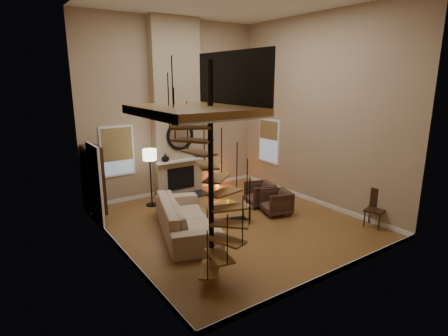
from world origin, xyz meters
TOP-DOWN VIEW (x-y plane):
  - ground at (0.00, 0.00)m, footprint 6.00×6.50m
  - back_wall at (0.00, 3.25)m, footprint 6.00×0.02m
  - front_wall at (0.00, -3.25)m, footprint 6.00×0.02m
  - left_wall at (-3.00, 0.00)m, footprint 0.02×6.50m
  - right_wall at (3.00, 0.00)m, footprint 0.02×6.50m
  - baseboard_back at (0.00, 3.24)m, footprint 6.00×0.02m
  - baseboard_front at (0.00, -3.24)m, footprint 6.00×0.02m
  - baseboard_left at (-2.99, 0.00)m, footprint 0.02×6.50m
  - baseboard_right at (2.99, 0.00)m, footprint 0.02×6.50m
  - chimney_breast at (0.00, 3.06)m, footprint 1.60×0.38m
  - hearth at (0.00, 2.57)m, footprint 1.50×0.60m
  - firebox at (0.00, 2.86)m, footprint 0.95×0.02m
  - mantel at (0.00, 2.78)m, footprint 1.70×0.18m
  - mirror_frame at (0.00, 2.84)m, footprint 0.94×0.10m
  - mirror_disc at (0.00, 2.85)m, footprint 0.80×0.01m
  - vase_left at (-0.55, 2.82)m, footprint 0.24×0.24m
  - vase_right at (0.60, 2.82)m, footprint 0.20×0.20m
  - window_back at (-1.90, 3.22)m, footprint 1.02×0.06m
  - window_right at (2.97, 2.00)m, footprint 0.06×1.02m
  - entry_door at (-2.95, 1.80)m, footprint 0.10×1.05m
  - loft at (-2.04, -1.80)m, footprint 1.70×2.20m
  - spiral_stair at (-1.78, -1.79)m, footprint 1.47×1.47m
  - hutch at (-2.75, 2.82)m, footprint 0.40×0.85m
  - sofa at (-1.33, 0.14)m, footprint 1.95×3.10m
  - armchair_near at (1.50, 0.59)m, footprint 0.93×0.92m
  - armchair_far at (1.42, -0.22)m, footprint 0.93×0.91m
  - coffee_table at (-0.09, 0.05)m, footprint 1.29×0.86m
  - bowl at (-0.09, 0.10)m, footprint 0.43×0.43m
  - book at (0.26, -0.10)m, footprint 0.23×0.30m
  - floor_lamp at (-1.22, 2.44)m, footprint 0.40×0.40m
  - accent_lamp at (1.42, 2.88)m, footprint 0.13×0.13m
  - side_chair at (2.91, -2.25)m, footprint 0.54×0.54m

SIDE VIEW (x-z plane):
  - ground at x=0.00m, z-range -0.01..0.00m
  - hearth at x=0.00m, z-range 0.00..0.04m
  - baseboard_back at x=0.00m, z-range 0.00..0.12m
  - baseboard_front at x=0.00m, z-range 0.00..0.12m
  - baseboard_left at x=-2.99m, z-range 0.00..0.12m
  - baseboard_right at x=2.99m, z-range 0.00..0.12m
  - accent_lamp at x=1.42m, z-range 0.02..0.48m
  - coffee_table at x=-0.09m, z-range 0.06..0.51m
  - armchair_near at x=1.50m, z-range 0.01..0.70m
  - armchair_far at x=1.42m, z-range 0.02..0.69m
  - sofa at x=-1.33m, z-range -0.03..0.82m
  - book at x=0.26m, z-range 0.45..0.48m
  - bowl at x=-0.09m, z-range 0.44..0.55m
  - side_chair at x=2.91m, z-range 0.05..1.00m
  - firebox at x=0.00m, z-range 0.19..0.91m
  - hutch at x=-2.75m, z-range 0.00..1.90m
  - entry_door at x=-2.95m, z-range -0.03..2.13m
  - mantel at x=0.00m, z-range 1.12..1.18m
  - vase_right at x=0.60m, z-range 1.18..1.39m
  - vase_left at x=-0.55m, z-range 1.18..1.43m
  - floor_lamp at x=-1.22m, z-range 0.56..2.27m
  - window_back at x=-1.90m, z-range 0.86..2.38m
  - window_right at x=2.97m, z-range 0.87..2.39m
  - spiral_stair at x=-1.78m, z-range -0.25..3.81m
  - mirror_frame at x=0.00m, z-range 1.48..2.42m
  - mirror_disc at x=0.00m, z-range 1.55..2.35m
  - back_wall at x=0.00m, z-range 0.00..5.50m
  - front_wall at x=0.00m, z-range 0.00..5.50m
  - left_wall at x=-3.00m, z-range 0.00..5.50m
  - right_wall at x=3.00m, z-range 0.00..5.50m
  - chimney_breast at x=0.00m, z-range 0.00..5.50m
  - loft at x=-2.04m, z-range 2.69..3.78m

